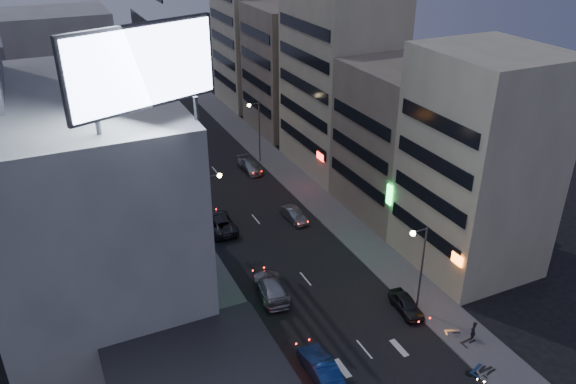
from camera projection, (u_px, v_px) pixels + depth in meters
sidewalk_left at (173, 218)px, 60.64m from camera, size 4.00×120.00×0.12m
sidewalk_right at (305, 189)px, 66.67m from camera, size 4.00×120.00×0.12m
white_building at (85, 200)px, 45.12m from camera, size 14.00×24.00×18.00m
shophouse_near at (478, 164)px, 49.04m from camera, size 10.00×11.00×20.00m
shophouse_mid at (403, 140)px, 59.42m from camera, size 11.00×12.00×16.00m
shophouse_far at (340, 82)px, 68.37m from camera, size 10.00×14.00×22.00m
far_left_a at (69, 99)px, 65.42m from camera, size 11.00×10.00×20.00m
far_left_b at (58, 91)px, 76.87m from camera, size 12.00×10.00×15.00m
far_right_a at (291, 69)px, 81.58m from camera, size 11.00×12.00×18.00m
far_right_b at (257, 30)px, 91.71m from camera, size 12.00×12.00×24.00m
billboard at (143, 68)px, 32.78m from camera, size 9.52×3.75×6.20m
street_lamp_right_near at (419, 259)px, 44.09m from camera, size 1.60×0.44×8.02m
street_lamp_left at (212, 202)px, 52.56m from camera, size 1.60×0.44×8.02m
street_lamp_right_far at (256, 124)px, 71.54m from camera, size 1.60×0.44×8.02m
parked_car_right_near at (406, 304)px, 46.43m from camera, size 2.02×4.14×1.36m
parked_car_right_mid at (294, 215)px, 60.00m from camera, size 1.65×4.04×1.30m
parked_car_left at (220, 223)px, 58.22m from camera, size 2.88×5.84×1.59m
parked_car_right_far at (250, 166)px, 71.24m from camera, size 2.21×4.95×1.41m
road_car_blue at (320, 367)px, 39.94m from camera, size 1.92×4.96×1.61m
road_car_silver at (271, 287)px, 48.34m from camera, size 3.19×5.96×1.64m
person at (473, 331)px, 43.17m from camera, size 0.70×0.59×1.64m
scooter_black_a at (492, 360)px, 40.73m from camera, size 0.75×1.87×1.12m
scooter_silver_a at (488, 363)px, 40.52m from camera, size 1.01×1.81×1.05m
scooter_blue at (480, 357)px, 40.94m from camera, size 1.30×2.14×1.24m
scooter_black_b at (472, 332)px, 43.47m from camera, size 0.78×1.86×1.11m
scooter_silver_b at (459, 324)px, 44.27m from camera, size 1.18×1.80×1.05m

